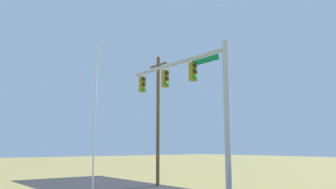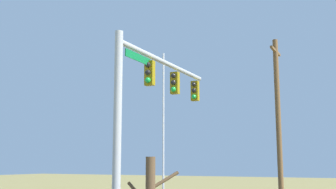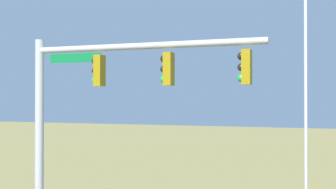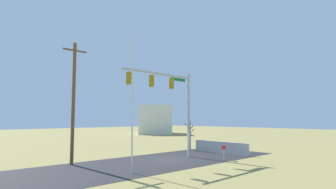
{
  "view_description": "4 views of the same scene",
  "coord_description": "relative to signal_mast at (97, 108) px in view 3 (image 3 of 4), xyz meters",
  "views": [
    {
      "loc": [
        12.24,
        -11.42,
        2.76
      ],
      "look_at": [
        -2.27,
        0.05,
        5.62
      ],
      "focal_mm": 36.11,
      "sensor_mm": 36.0,
      "label": 1
    },
    {
      "loc": [
        13.73,
        7.76,
        3.14
      ],
      "look_at": [
        -1.83,
        -0.07,
        5.96
      ],
      "focal_mm": 45.1,
      "sensor_mm": 36.0,
      "label": 2
    },
    {
      "loc": [
        -7.06,
        12.25,
        5.66
      ],
      "look_at": [
        -2.19,
        -0.56,
        5.8
      ],
      "focal_mm": 48.46,
      "sensor_mm": 36.0,
      "label": 3
    },
    {
      "loc": [
        -16.63,
        -17.09,
        3.49
      ],
      "look_at": [
        -1.27,
        -0.76,
        5.45
      ],
      "focal_mm": 29.35,
      "sensor_mm": 36.0,
      "label": 4
    }
  ],
  "objects": [
    {
      "name": "signal_mast",
      "position": [
        0.0,
        0.0,
        0.0
      ],
      "size": [
        7.47,
        0.4,
        7.59
      ],
      "color": "#B2B5BA",
      "rests_on": "ground_plane"
    },
    {
      "name": "flagpole",
      "position": [
        -6.02,
        -2.46,
        -0.89
      ],
      "size": [
        0.1,
        0.1,
        9.01
      ],
      "primitive_type": "cylinder",
      "color": "silver",
      "rests_on": "ground_plane"
    }
  ]
}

